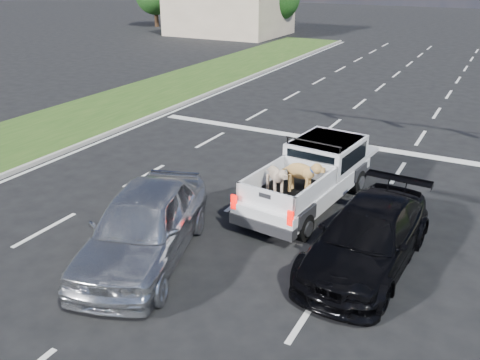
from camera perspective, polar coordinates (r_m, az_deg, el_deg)
The scene contains 8 objects.
ground at distance 10.68m, azimuth -1.37°, elevation -11.96°, with size 160.00×160.00×0.00m, color black.
road_markings at distance 16.02m, azimuth 10.18°, elevation 0.22°, with size 17.75×60.00×0.01m.
grass_median_left at distance 21.74m, azimuth -20.52°, elevation 5.33°, with size 5.00×60.00×0.10m, color #224515.
curb_left at distance 20.02m, azimuth -15.77°, elevation 4.55°, with size 0.15×60.00×0.14m, color #9A958D.
building_left at distance 50.08m, azimuth -1.21°, elevation 18.54°, with size 10.00×8.00×4.40m, color #C7B298.
pickup_truck at distance 13.92m, azimuth 7.96°, elevation 0.52°, with size 2.23×4.99×1.81m.
silver_sedan at distance 11.42m, azimuth -10.78°, elevation -5.00°, with size 1.97×4.89×1.67m, color silver.
black_coupe at distance 11.40m, azimuth 14.14°, elevation -6.24°, with size 1.92×4.71×1.37m, color black.
Camera 1 is at (4.33, -7.60, 6.12)m, focal length 38.00 mm.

